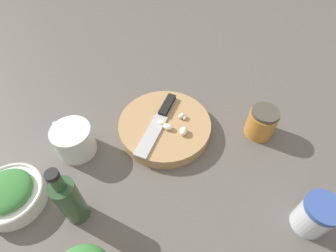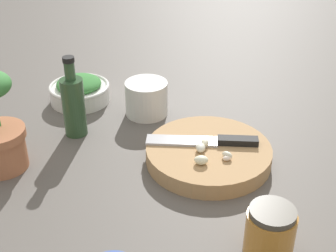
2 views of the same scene
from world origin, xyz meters
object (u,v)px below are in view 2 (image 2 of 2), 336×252
(coffee_mug, at_px, (147,98))
(honey_jar, at_px, (270,232))
(herb_bowl, at_px, (80,90))
(garlic_cloves, at_px, (207,152))
(oil_bottle, at_px, (74,104))
(chef_knife, at_px, (209,141))
(cutting_board, at_px, (208,154))

(coffee_mug, height_order, honey_jar, honey_jar)
(herb_bowl, relative_size, honey_jar, 1.76)
(garlic_cloves, bearing_deg, coffee_mug, 12.44)
(coffee_mug, distance_m, honey_jar, 0.47)
(garlic_cloves, bearing_deg, oil_bottle, 47.39)
(chef_knife, xyz_separation_m, oil_bottle, (0.16, 0.24, 0.03))
(cutting_board, relative_size, oil_bottle, 1.39)
(honey_jar, bearing_deg, cutting_board, 0.58)
(garlic_cloves, relative_size, honey_jar, 0.99)
(cutting_board, bearing_deg, honey_jar, -179.42)
(chef_knife, distance_m, honey_jar, 0.26)
(garlic_cloves, bearing_deg, chef_knife, -24.61)
(herb_bowl, bearing_deg, oil_bottle, 170.03)
(garlic_cloves, xyz_separation_m, coffee_mug, (0.25, 0.05, -0.00))
(garlic_cloves, height_order, honey_jar, honey_jar)
(chef_knife, height_order, oil_bottle, oil_bottle)
(chef_knife, distance_m, herb_bowl, 0.37)
(herb_bowl, xyz_separation_m, coffee_mug, (-0.10, -0.14, 0.01))
(cutting_board, height_order, oil_bottle, oil_bottle)
(cutting_board, relative_size, garlic_cloves, 3.00)
(coffee_mug, distance_m, oil_bottle, 0.17)
(garlic_cloves, distance_m, oil_bottle, 0.30)
(honey_jar, relative_size, oil_bottle, 0.47)
(garlic_cloves, distance_m, honey_jar, 0.22)
(honey_jar, bearing_deg, herb_bowl, 20.22)
(cutting_board, distance_m, garlic_cloves, 0.04)
(honey_jar, bearing_deg, coffee_mug, 8.58)
(garlic_cloves, distance_m, coffee_mug, 0.25)
(cutting_board, relative_size, herb_bowl, 1.68)
(coffee_mug, bearing_deg, garlic_cloves, -167.56)
(chef_knife, height_order, garlic_cloves, garlic_cloves)
(herb_bowl, height_order, coffee_mug, coffee_mug)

